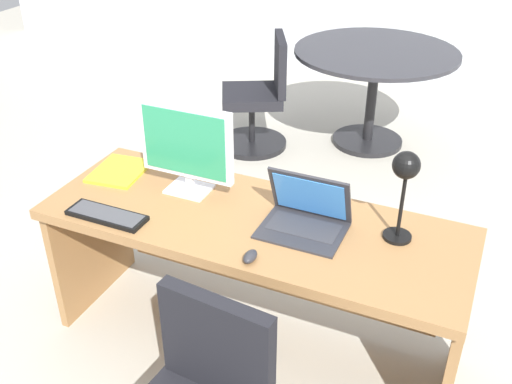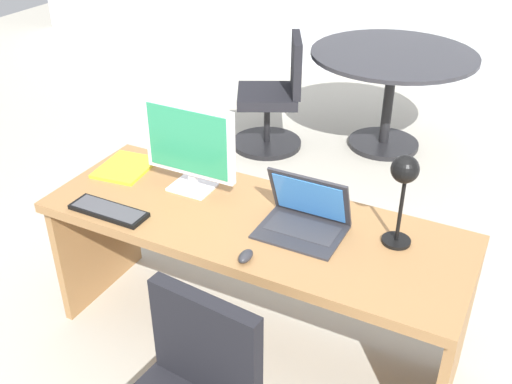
{
  "view_description": "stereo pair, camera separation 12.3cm",
  "coord_description": "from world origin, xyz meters",
  "px_view_note": "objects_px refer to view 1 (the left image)",
  "views": [
    {
      "loc": [
        0.9,
        -1.99,
        2.18
      ],
      "look_at": [
        0.0,
        0.03,
        0.85
      ],
      "focal_mm": 41.84,
      "sensor_mm": 36.0,
      "label": 1
    },
    {
      "loc": [
        1.01,
        -1.93,
        2.18
      ],
      "look_at": [
        0.0,
        0.03,
        0.85
      ],
      "focal_mm": 41.84,
      "sensor_mm": 36.0,
      "label": 2
    }
  ],
  "objects_px": {
    "desk": "(257,248)",
    "meeting_table": "(374,74)",
    "keyboard": "(107,215)",
    "desk_lamp": "(405,177)",
    "laptop": "(307,211)",
    "meeting_chair_near": "(259,103)",
    "monitor": "(186,145)",
    "book": "(119,171)",
    "mouse": "(250,256)"
  },
  "relations": [
    {
      "from": "keyboard",
      "to": "book",
      "type": "bearing_deg",
      "value": 117.54
    },
    {
      "from": "monitor",
      "to": "laptop",
      "type": "distance_m",
      "value": 0.63
    },
    {
      "from": "laptop",
      "to": "meeting_table",
      "type": "relative_size",
      "value": 0.28
    },
    {
      "from": "mouse",
      "to": "desk_lamp",
      "type": "relative_size",
      "value": 0.21
    },
    {
      "from": "laptop",
      "to": "book",
      "type": "bearing_deg",
      "value": 176.29
    },
    {
      "from": "laptop",
      "to": "mouse",
      "type": "relative_size",
      "value": 4.11
    },
    {
      "from": "desk",
      "to": "desk_lamp",
      "type": "xyz_separation_m",
      "value": [
        0.61,
        0.05,
        0.49
      ]
    },
    {
      "from": "mouse",
      "to": "desk_lamp",
      "type": "bearing_deg",
      "value": 36.41
    },
    {
      "from": "mouse",
      "to": "meeting_chair_near",
      "type": "bearing_deg",
      "value": 112.91
    },
    {
      "from": "book",
      "to": "meeting_table",
      "type": "relative_size",
      "value": 0.25
    },
    {
      "from": "monitor",
      "to": "meeting_chair_near",
      "type": "distance_m",
      "value": 2.07
    },
    {
      "from": "laptop",
      "to": "meeting_chair_near",
      "type": "xyz_separation_m",
      "value": [
        -1.09,
        1.98,
        -0.44
      ]
    },
    {
      "from": "monitor",
      "to": "keyboard",
      "type": "xyz_separation_m",
      "value": [
        -0.21,
        -0.35,
        -0.23
      ]
    },
    {
      "from": "keyboard",
      "to": "monitor",
      "type": "bearing_deg",
      "value": 58.67
    },
    {
      "from": "book",
      "to": "meeting_chair_near",
      "type": "distance_m",
      "value": 1.95
    },
    {
      "from": "desk_lamp",
      "to": "book",
      "type": "xyz_separation_m",
      "value": [
        -1.39,
        0.02,
        -0.3
      ]
    },
    {
      "from": "laptop",
      "to": "book",
      "type": "distance_m",
      "value": 1.02
    },
    {
      "from": "keyboard",
      "to": "book",
      "type": "relative_size",
      "value": 1.15
    },
    {
      "from": "book",
      "to": "meeting_table",
      "type": "xyz_separation_m",
      "value": [
        0.72,
        2.32,
        -0.15
      ]
    },
    {
      "from": "mouse",
      "to": "meeting_table",
      "type": "xyz_separation_m",
      "value": [
        -0.18,
        2.7,
        -0.16
      ]
    },
    {
      "from": "keyboard",
      "to": "mouse",
      "type": "bearing_deg",
      "value": -2.03
    },
    {
      "from": "mouse",
      "to": "desk_lamp",
      "type": "distance_m",
      "value": 0.68
    },
    {
      "from": "desk",
      "to": "monitor",
      "type": "height_order",
      "value": "monitor"
    },
    {
      "from": "keyboard",
      "to": "desk_lamp",
      "type": "distance_m",
      "value": 1.28
    },
    {
      "from": "desk_lamp",
      "to": "meeting_table",
      "type": "relative_size",
      "value": 0.33
    },
    {
      "from": "mouse",
      "to": "meeting_table",
      "type": "height_order",
      "value": "meeting_table"
    },
    {
      "from": "laptop",
      "to": "meeting_chair_near",
      "type": "relative_size",
      "value": 0.4
    },
    {
      "from": "desk",
      "to": "mouse",
      "type": "distance_m",
      "value": 0.39
    },
    {
      "from": "monitor",
      "to": "book",
      "type": "height_order",
      "value": "monitor"
    },
    {
      "from": "laptop",
      "to": "keyboard",
      "type": "distance_m",
      "value": 0.88
    },
    {
      "from": "meeting_chair_near",
      "to": "desk",
      "type": "bearing_deg",
      "value": -66.56
    },
    {
      "from": "laptop",
      "to": "meeting_chair_near",
      "type": "bearing_deg",
      "value": 118.84
    },
    {
      "from": "desk",
      "to": "monitor",
      "type": "bearing_deg",
      "value": 170.83
    },
    {
      "from": "desk",
      "to": "meeting_table",
      "type": "bearing_deg",
      "value": 91.56
    },
    {
      "from": "keyboard",
      "to": "meeting_table",
      "type": "relative_size",
      "value": 0.29
    },
    {
      "from": "book",
      "to": "desk",
      "type": "bearing_deg",
      "value": -5.16
    },
    {
      "from": "desk",
      "to": "mouse",
      "type": "bearing_deg",
      "value": -70.5
    },
    {
      "from": "monitor",
      "to": "mouse",
      "type": "xyz_separation_m",
      "value": [
        0.49,
        -0.38,
        -0.22
      ]
    },
    {
      "from": "keyboard",
      "to": "meeting_chair_near",
      "type": "xyz_separation_m",
      "value": [
        -0.27,
        2.28,
        -0.37
      ]
    },
    {
      "from": "desk",
      "to": "mouse",
      "type": "height_order",
      "value": "mouse"
    },
    {
      "from": "desk",
      "to": "laptop",
      "type": "relative_size",
      "value": 5.35
    },
    {
      "from": "meeting_table",
      "to": "meeting_chair_near",
      "type": "relative_size",
      "value": 1.4
    },
    {
      "from": "desk_lamp",
      "to": "meeting_chair_near",
      "type": "relative_size",
      "value": 0.46
    },
    {
      "from": "monitor",
      "to": "laptop",
      "type": "xyz_separation_m",
      "value": [
        0.61,
        -0.06,
        -0.16
      ]
    },
    {
      "from": "keyboard",
      "to": "meeting_chair_near",
      "type": "relative_size",
      "value": 0.41
    },
    {
      "from": "meeting_table",
      "to": "book",
      "type": "bearing_deg",
      "value": -107.19
    },
    {
      "from": "monitor",
      "to": "book",
      "type": "bearing_deg",
      "value": 178.66
    },
    {
      "from": "desk",
      "to": "book",
      "type": "height_order",
      "value": "book"
    },
    {
      "from": "laptop",
      "to": "mouse",
      "type": "height_order",
      "value": "laptop"
    },
    {
      "from": "laptop",
      "to": "book",
      "type": "xyz_separation_m",
      "value": [
        -1.01,
        0.07,
        -0.07
      ]
    }
  ]
}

